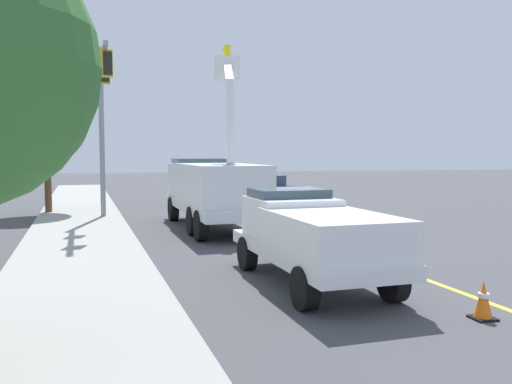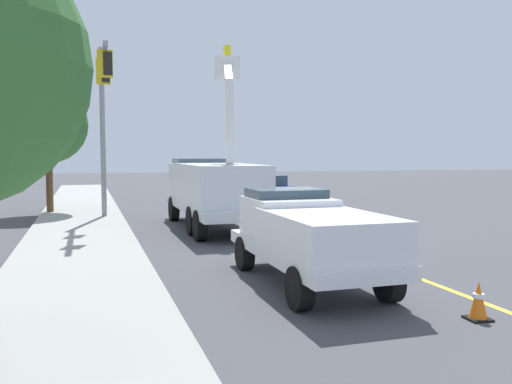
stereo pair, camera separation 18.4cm
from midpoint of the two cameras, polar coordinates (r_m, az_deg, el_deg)
The scene contains 11 objects.
ground at distance 21.01m, azimuth 3.22°, elevation -3.91°, with size 120.00×120.00×0.00m, color #47474C.
sidewalk_far_side at distance 19.61m, azimuth -18.27°, elevation -4.52°, with size 60.00×3.60×0.12m, color #9E9E99.
lane_centre_stripe at distance 21.01m, azimuth 3.22°, elevation -3.90°, with size 50.00×0.16×0.01m, color yellow.
utility_bucket_truck at distance 21.22m, azimuth -4.75°, elevation 0.56°, with size 8.35×3.07×7.25m.
service_pickup_truck at distance 12.20m, azimuth 5.50°, elevation -4.51°, with size 5.73×2.50×2.06m.
passing_minivan at distance 30.92m, azimuth 0.50°, elevation 0.52°, with size 4.92×2.23×1.69m.
traffic_cone_leading at distance 10.57m, azimuth 22.31°, elevation -10.49°, with size 0.40×0.40×0.69m.
traffic_cone_mid_front at distance 17.16m, azimuth 4.44°, elevation -4.34°, with size 0.40×0.40×0.85m.
traffic_cone_mid_rear at distance 26.05m, azimuth -2.77°, elevation -1.43°, with size 0.40×0.40×0.83m.
traffic_signal_mast at distance 23.62m, azimuth -16.01°, elevation 9.24°, with size 5.39×0.71×7.55m.
street_tree_right at distance 27.68m, azimuth -21.35°, elevation 6.62°, with size 3.70×3.70×6.13m.
Camera 1 is at (-19.85, 6.22, 2.97)m, focal length 38.07 mm.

